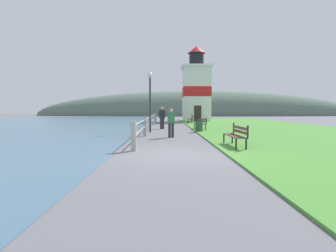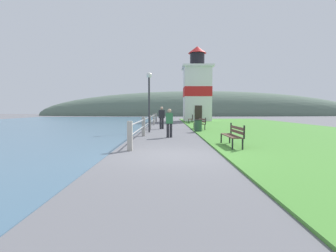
% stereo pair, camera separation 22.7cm
% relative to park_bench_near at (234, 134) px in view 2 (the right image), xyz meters
% --- Properties ---
extents(ground_plane, '(160.00, 160.00, 0.00)m').
position_rel_park_bench_near_xyz_m(ground_plane, '(-2.46, -1.83, -0.54)').
color(ground_plane, slate).
extents(grass_verge, '(12.00, 39.17, 0.06)m').
position_rel_park_bench_near_xyz_m(grass_verge, '(5.18, 11.22, -0.51)').
color(grass_verge, '#4C8E38').
rests_on(grass_verge, ground_plane).
extents(water_strip, '(24.00, 62.67, 0.01)m').
position_rel_park_bench_near_xyz_m(water_strip, '(-16.60, 11.22, -0.53)').
color(water_strip, '#476B84').
rests_on(water_strip, ground_plane).
extents(seawall_railing, '(0.18, 21.38, 1.09)m').
position_rel_park_bench_near_xyz_m(seawall_railing, '(-4.00, 9.76, 0.10)').
color(seawall_railing, '#A8A399').
rests_on(seawall_railing, ground_plane).
extents(park_bench_near, '(0.50, 1.92, 0.94)m').
position_rel_park_bench_near_xyz_m(park_bench_near, '(0.00, 0.00, 0.00)').
color(park_bench_near, brown).
rests_on(park_bench_near, ground_plane).
extents(park_bench_midway, '(0.70, 2.00, 0.94)m').
position_rel_park_bench_near_xyz_m(park_bench_midway, '(-0.20, 9.03, 0.00)').
color(park_bench_midway, brown).
rests_on(park_bench_midway, ground_plane).
extents(park_bench_far, '(0.61, 1.99, 0.94)m').
position_rel_park_bench_near_xyz_m(park_bench_far, '(-0.09, 18.00, 0.00)').
color(park_bench_far, brown).
rests_on(park_bench_far, ground_plane).
extents(lighthouse, '(3.90, 3.90, 9.61)m').
position_rel_park_bench_near_xyz_m(lighthouse, '(1.16, 23.75, 3.55)').
color(lighthouse, white).
rests_on(lighthouse, ground_plane).
extents(person_strolling, '(0.38, 0.21, 1.55)m').
position_rel_park_bench_near_xyz_m(person_strolling, '(-2.53, 3.75, 0.30)').
color(person_strolling, '#28282D').
rests_on(person_strolling, ground_plane).
extents(person_by_railing, '(0.48, 0.39, 1.72)m').
position_rel_park_bench_near_xyz_m(person_by_railing, '(-3.10, 9.86, 0.39)').
color(person_by_railing, '#28282D').
rests_on(person_by_railing, ground_plane).
extents(trash_bin, '(0.54, 0.54, 0.84)m').
position_rel_park_bench_near_xyz_m(trash_bin, '(-0.59, 7.06, -0.12)').
color(trash_bin, '#2D5138').
rests_on(trash_bin, ground_plane).
extents(lamp_post, '(0.36, 0.36, 3.96)m').
position_rel_park_bench_near_xyz_m(lamp_post, '(-3.85, 6.98, 2.20)').
color(lamp_post, '#333338').
rests_on(lamp_post, ground_plane).
extents(distant_hillside, '(80.00, 16.00, 12.00)m').
position_rel_park_bench_near_xyz_m(distant_hillside, '(5.54, 54.28, -0.54)').
color(distant_hillside, '#566B5B').
rests_on(distant_hillside, ground_plane).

